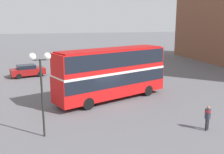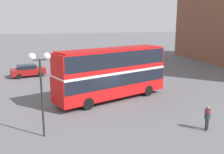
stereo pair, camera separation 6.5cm
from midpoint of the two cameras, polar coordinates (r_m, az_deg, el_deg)
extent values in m
plane|color=#5B5B60|center=(22.72, -1.06, -5.74)|extent=(240.00, 240.00, 0.00)
cube|color=red|center=(23.44, 0.08, -1.34)|extent=(10.84, 6.20, 2.16)
cube|color=red|center=(23.04, 0.08, 3.59)|extent=(10.66, 6.08, 1.91)
cube|color=black|center=(23.33, 0.08, -0.17)|extent=(10.75, 6.19, 1.07)
cube|color=black|center=(23.01, 0.08, 4.14)|extent=(10.52, 6.04, 1.29)
cube|color=silver|center=(23.20, 0.08, 1.33)|extent=(10.75, 6.19, 0.20)
cube|color=#A91111|center=(22.91, 0.08, 6.07)|extent=(10.15, 5.74, 0.10)
cylinder|color=black|center=(26.59, 4.61, -1.95)|extent=(1.05, 0.65, 1.01)
cylinder|color=black|center=(25.04, 7.89, -2.94)|extent=(1.05, 0.65, 1.01)
cylinder|color=black|center=(22.94, -8.03, -4.37)|extent=(1.05, 0.65, 1.01)
cylinder|color=black|center=(21.13, -5.18, -5.78)|extent=(1.05, 0.65, 1.01)
cylinder|color=#232328|center=(18.31, 19.90, -9.78)|extent=(0.15, 0.15, 0.79)
cylinder|color=#232328|center=(18.53, 20.17, -9.53)|extent=(0.15, 0.15, 0.79)
cylinder|color=#2D333D|center=(18.18, 20.20, -7.57)|extent=(0.53, 0.53, 0.63)
cylinder|color=#B2232D|center=(18.11, 20.25, -6.97)|extent=(0.56, 0.56, 0.14)
sphere|color=#936B4C|center=(18.04, 20.30, -6.29)|extent=(0.22, 0.22, 0.22)
cube|color=slate|center=(38.79, -7.20, 2.79)|extent=(4.21, 2.13, 0.76)
cube|color=black|center=(38.73, -6.99, 3.75)|extent=(2.25, 1.78, 0.53)
cylinder|color=black|center=(37.82, -8.77, 1.98)|extent=(0.67, 0.28, 0.65)
cylinder|color=black|center=(39.37, -9.23, 2.38)|extent=(0.67, 0.28, 0.65)
cylinder|color=black|center=(38.38, -5.08, 2.23)|extent=(0.67, 0.28, 0.65)
cylinder|color=black|center=(39.90, -5.68, 2.61)|extent=(0.67, 0.28, 0.65)
cube|color=maroon|center=(34.72, -17.73, 1.17)|extent=(4.44, 2.84, 0.78)
cube|color=black|center=(34.58, -18.06, 2.15)|extent=(2.48, 2.17, 0.46)
cylinder|color=black|center=(35.87, -15.99, 1.07)|extent=(0.68, 0.37, 0.64)
cylinder|color=black|center=(34.23, -15.32, 0.58)|extent=(0.68, 0.37, 0.64)
cylinder|color=black|center=(35.41, -19.99, 0.66)|extent=(0.68, 0.37, 0.64)
cylinder|color=black|center=(33.74, -19.51, 0.14)|extent=(0.68, 0.37, 0.64)
cylinder|color=black|center=(16.33, -14.88, -4.62)|extent=(0.12, 0.12, 4.83)
cylinder|color=black|center=(15.82, -15.35, 3.61)|extent=(0.84, 0.06, 0.06)
sphere|color=white|center=(15.80, -16.92, 4.25)|extent=(0.44, 0.44, 0.44)
sphere|color=white|center=(15.79, -13.87, 4.42)|extent=(0.44, 0.44, 0.44)
camera|label=1|loc=(0.03, -89.92, 0.02)|focal=42.00mm
camera|label=2|loc=(0.03, 90.08, -0.02)|focal=42.00mm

